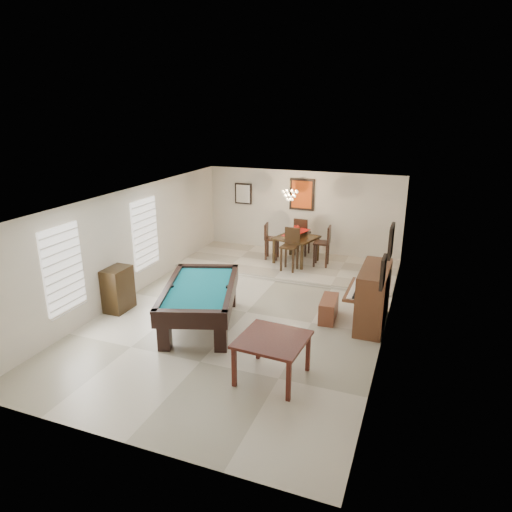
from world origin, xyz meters
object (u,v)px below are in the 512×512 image
Objects in this scene: dining_chair_north at (302,236)px; dining_chair_east at (322,246)px; dining_chair_west at (272,241)px; chandelier at (290,192)px; square_table at (272,358)px; upright_piano at (366,296)px; pool_table at (201,306)px; dining_table at (296,247)px; apothecary_chest at (118,289)px; dining_chair_south at (290,250)px; piano_bench at (329,309)px; flower_vase at (297,229)px.

dining_chair_east is at bearing 136.93° from dining_chair_north.
dining_chair_west is 1.68m from chandelier.
upright_piano is (1.17, 2.65, 0.26)m from square_table.
pool_table is 2.45× the size of dining_table.
dining_chair_east is at bearing 118.87° from upright_piano.
pool_table is 4.54m from chandelier.
apothecary_chest is 5.84m from dining_chair_north.
apothecary_chest is at bearing -123.93° from chandelier.
apothecary_chest is at bearing 145.67° from dining_chair_west.
apothecary_chest is at bearing -124.04° from dining_table.
dining_chair_north is at bearing 60.38° from apothecary_chest.
dining_chair_west reaches higher than square_table.
square_table is at bearing -75.77° from chandelier.
pool_table is at bearing -100.73° from dining_table.
dining_chair_south is at bearing -70.56° from chandelier.
chandelier reaches higher than dining_chair_north.
dining_chair_north is at bearing 96.01° from dining_chair_south.
apothecary_chest is (-2.09, 0.03, 0.07)m from pool_table.
dining_chair_south is at bearing 124.35° from piano_bench.
dining_table is at bearing -98.16° from dining_chair_east.
piano_bench is 0.73× the size of dining_chair_east.
upright_piano is at bearing -51.67° from dining_table.
pool_table is 4.47m from flower_vase.
pool_table is 4.40m from dining_chair_west.
square_table is 6.57m from dining_chair_north.
flower_vase is at bearing -98.16° from dining_chair_east.
dining_chair_east reaches higher than square_table.
pool_table is 4.42m from dining_table.
dining_chair_east is 1.92× the size of chandelier.
upright_piano is 3.40m from dining_chair_east.
dining_chair_north is 1.90× the size of chandelier.
upright_piano is at bearing -40.15° from dining_chair_south.
dining_table is at bearing 55.96° from apothecary_chest.
square_table is 4.36m from apothecary_chest.
square_table is at bearing -113.75° from upright_piano.
chandelier is (-2.55, 2.81, 1.56)m from upright_piano.
piano_bench is at bearing 116.27° from dining_chair_north.
pool_table reaches higher than piano_bench.
square_table is at bearing -98.91° from piano_bench.
flower_vase is (-1.23, 5.68, 0.73)m from square_table.
flower_vase is (2.92, 4.32, 0.60)m from apothecary_chest.
piano_bench is 4.72m from apothecary_chest.
piano_bench is at bearing -51.65° from dining_chair_south.
dining_table is at bearing 95.71° from dining_chair_south.
chandelier is (-0.13, -0.98, 1.51)m from dining_chair_north.
pool_table is at bearing -24.58° from dining_chair_east.
pool_table is at bearing -99.16° from chandelier.
dining_chair_west is (-0.77, 0.77, -0.05)m from dining_chair_south.
dining_table is at bearing 128.33° from upright_piano.
dining_chair_west is at bearing 135.60° from upright_piano.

